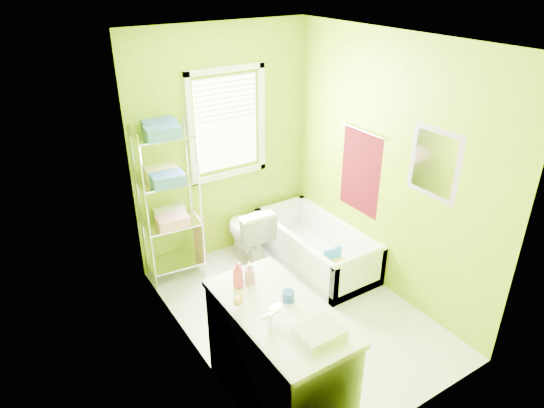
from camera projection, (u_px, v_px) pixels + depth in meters
ground at (297, 312)px, 4.82m from camera, size 2.90×2.90×0.00m
room_envelope at (301, 168)px, 4.12m from camera, size 2.14×2.94×2.62m
window at (227, 118)px, 5.19m from camera, size 0.92×0.05×1.22m
door at (258, 330)px, 3.12m from camera, size 0.09×0.80×2.00m
right_wall_decor at (388, 168)px, 4.71m from camera, size 0.04×1.48×1.17m
bathtub at (317, 251)px, 5.53m from camera, size 0.71×1.52×0.49m
toilet at (248, 232)px, 5.51m from camera, size 0.47×0.74×0.72m
vanity at (279, 355)px, 3.63m from camera, size 0.62×1.22×1.14m
wire_shelf_unit at (169, 186)px, 4.93m from camera, size 0.61×0.49×1.74m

